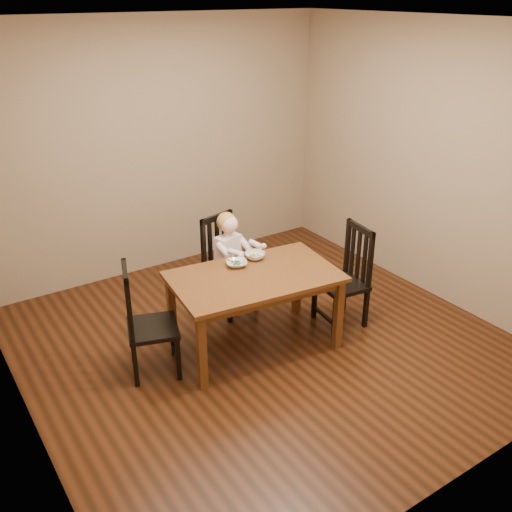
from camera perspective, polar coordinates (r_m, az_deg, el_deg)
room at (r=4.60m, az=0.80°, el=5.44°), size 4.01×4.01×2.71m
dining_table at (r=4.87m, az=-0.15°, el=-2.75°), size 1.50×1.01×0.70m
chair_child at (r=5.55m, az=-2.98°, el=-0.99°), size 0.49×0.48×0.96m
chair_left at (r=4.70m, az=-10.93°, el=-6.59°), size 0.51×0.52×0.97m
chair_right at (r=5.37m, az=8.99°, el=-2.17°), size 0.45×0.47×0.97m
toddler at (r=5.45m, az=-2.65°, el=0.21°), size 0.40×0.46×0.55m
bowl_peas at (r=4.98m, az=-1.94°, el=-0.76°), size 0.24×0.24×0.04m
bowl_veg at (r=5.11m, az=-0.11°, el=0.03°), size 0.22×0.22×0.06m
fork at (r=4.94m, az=-2.27°, el=-0.71°), size 0.08×0.11×0.05m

